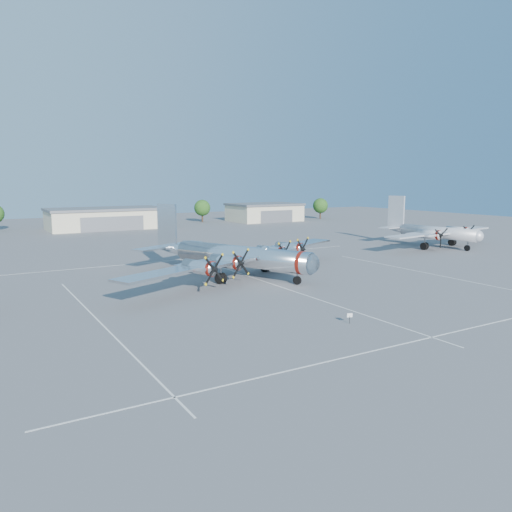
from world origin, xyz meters
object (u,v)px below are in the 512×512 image
twin_engine_east (433,247)px  info_placard (350,316)px  hangar_center (105,218)px  main_bomber_b29 (234,276)px  hangar_east (264,212)px  tree_east (202,208)px  tree_far_east (320,206)px

twin_engine_east → info_placard: size_ratio=31.38×
hangar_center → info_placard: 97.72m
info_placard → twin_engine_east: bearing=54.7°
main_bomber_b29 → info_placard: 24.80m
hangar_east → tree_east: size_ratio=3.10×
tree_far_east → main_bomber_b29: (-69.53, -70.94, -4.22)m
tree_east → info_placard: size_ratio=7.04×
tree_far_east → info_placard: tree_far_east is taller
hangar_center → hangar_east: 48.00m
tree_far_east → twin_engine_east: 69.36m
hangar_center → main_bomber_b29: (-1.53, -72.90, -2.71)m
info_placard → tree_far_east: bearing=75.1°
tree_east → tree_far_east: size_ratio=1.00×
tree_far_east → twin_engine_east: bearing=-110.1°
hangar_center → tree_east: bearing=11.4°
twin_engine_east → main_bomber_b29: bearing=179.5°
twin_engine_east → info_placard: bearing=-154.9°
hangar_center → tree_east: size_ratio=4.31×
tree_far_east → twin_engine_east: size_ratio=0.22×
hangar_center → tree_east: tree_east is taller
main_bomber_b29 → info_placard: size_ratio=43.84×
hangar_east → info_placard: hangar_east is taller
hangar_east → info_placard: size_ratio=21.83×
tree_east → main_bomber_b29: (-31.53, -78.94, -4.22)m
hangar_center → info_placard: size_ratio=30.31×
hangar_east → tree_far_east: size_ratio=3.10×
hangar_east → tree_east: 19.04m
hangar_center → twin_engine_east: size_ratio=0.97×
tree_far_east → main_bomber_b29: size_ratio=0.16×
hangar_center → main_bomber_b29: size_ratio=0.69×
tree_east → tree_far_east: 38.83m
hangar_east → info_placard: bearing=-117.6°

